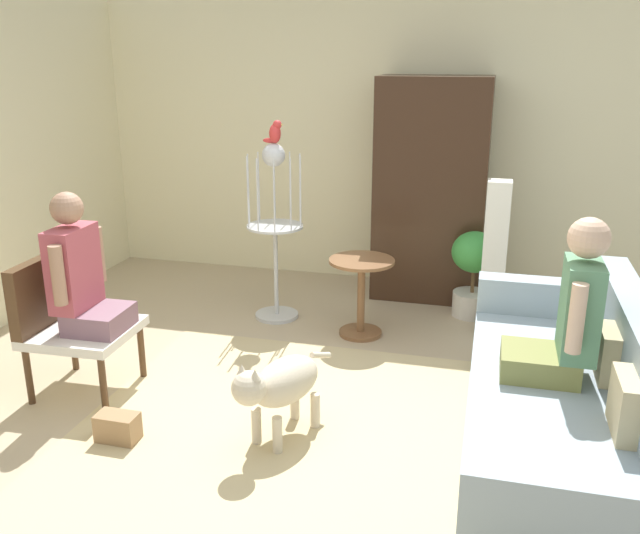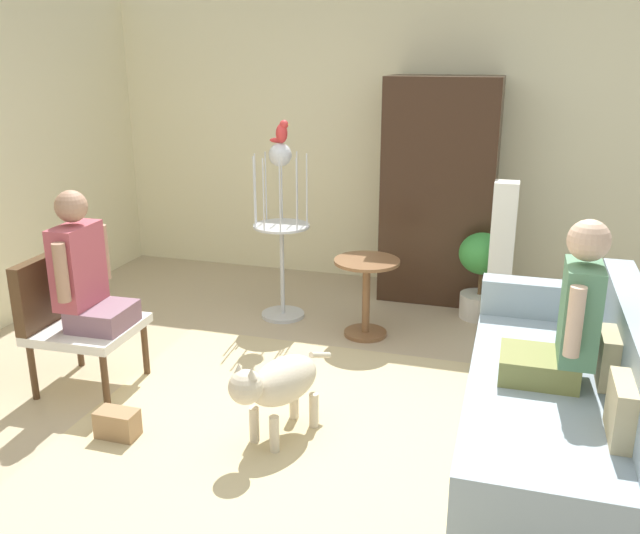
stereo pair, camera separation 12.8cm
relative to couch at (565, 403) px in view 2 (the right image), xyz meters
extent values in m
plane|color=tan|center=(-1.48, -0.03, -0.30)|extent=(6.64, 6.64, 0.00)
cube|color=beige|center=(-1.48, 2.77, 1.03)|extent=(6.13, 0.12, 2.68)
cube|color=#C6B284|center=(-1.47, -0.30, -0.30)|extent=(2.61, 2.59, 0.01)
cube|color=#8EA0AD|center=(-0.06, -0.03, -0.08)|extent=(0.94, 2.08, 0.45)
cube|color=#8EA0AD|center=(0.32, -0.03, 0.35)|extent=(0.19, 2.08, 0.40)
cube|color=#8EA0AD|center=(-0.06, 0.92, 0.26)|extent=(0.92, 0.19, 0.24)
cube|color=#C6B284|center=(0.19, -0.55, 0.29)|extent=(0.10, 0.32, 0.28)
cube|color=#C6B284|center=(0.19, 0.02, 0.29)|extent=(0.10, 0.29, 0.28)
cylinder|color=#4C331E|center=(-2.70, 0.20, -0.11)|extent=(0.04, 0.04, 0.38)
cylinder|color=#4C331E|center=(-2.69, -0.30, -0.11)|extent=(0.04, 0.04, 0.38)
cylinder|color=#4C331E|center=(-3.22, 0.18, -0.11)|extent=(0.04, 0.04, 0.38)
cylinder|color=#4C331E|center=(-3.20, -0.32, -0.11)|extent=(0.04, 0.04, 0.38)
cube|color=white|center=(-2.95, -0.06, 0.11)|extent=(0.64, 0.62, 0.06)
cube|color=#4C331E|center=(-3.22, -0.07, 0.36)|extent=(0.10, 0.60, 0.44)
cube|color=olive|center=(-0.16, -0.03, 0.22)|extent=(0.41, 0.35, 0.14)
cube|color=#598C66|center=(0.01, -0.03, 0.55)|extent=(0.18, 0.35, 0.52)
sphere|color=#DDB293|center=(0.01, -0.03, 0.93)|extent=(0.21, 0.21, 0.21)
cylinder|color=#DDB293|center=(-0.02, -0.24, 0.57)|extent=(0.08, 0.08, 0.36)
cylinder|color=#DDB293|center=(-0.03, 0.18, 0.57)|extent=(0.08, 0.08, 0.36)
cube|color=slate|center=(-2.83, -0.06, 0.21)|extent=(0.36, 0.38, 0.14)
cube|color=#B24C59|center=(-2.97, -0.06, 0.54)|extent=(0.19, 0.37, 0.52)
sphere|color=#A57A60|center=(-2.97, -0.06, 0.92)|extent=(0.20, 0.20, 0.20)
cylinder|color=#A57A60|center=(-2.94, 0.16, 0.56)|extent=(0.08, 0.08, 0.37)
cylinder|color=#A57A60|center=(-2.93, -0.29, 0.56)|extent=(0.08, 0.08, 0.37)
cylinder|color=brown|center=(-1.41, 1.29, 0.30)|extent=(0.50, 0.50, 0.02)
cylinder|color=brown|center=(-1.41, 1.29, -0.01)|extent=(0.06, 0.06, 0.59)
cylinder|color=brown|center=(-1.41, 1.29, -0.29)|extent=(0.34, 0.34, 0.03)
ellipsoid|color=beige|center=(-1.53, -0.26, 0.04)|extent=(0.43, 0.55, 0.26)
sphere|color=beige|center=(-1.65, -0.54, 0.12)|extent=(0.19, 0.19, 0.19)
cone|color=beige|center=(-1.60, -0.56, 0.22)|extent=(0.06, 0.06, 0.06)
cone|color=beige|center=(-1.69, -0.52, 0.22)|extent=(0.06, 0.06, 0.06)
cylinder|color=beige|center=(-1.40, 0.03, 0.08)|extent=(0.10, 0.18, 0.10)
cylinder|color=beige|center=(-1.52, -0.45, -0.20)|extent=(0.06, 0.06, 0.22)
cylinder|color=beige|center=(-1.67, -0.39, -0.20)|extent=(0.06, 0.06, 0.22)
cylinder|color=beige|center=(-1.39, -0.14, -0.20)|extent=(0.06, 0.06, 0.22)
cylinder|color=beige|center=(-1.54, -0.08, -0.20)|extent=(0.06, 0.06, 0.22)
cylinder|color=silver|center=(-2.16, 1.48, -0.29)|extent=(0.36, 0.36, 0.03)
cylinder|color=silver|center=(-2.16, 1.48, 0.08)|extent=(0.04, 0.04, 0.77)
cylinder|color=silver|center=(-2.16, 1.48, 0.48)|extent=(0.46, 0.46, 0.02)
cylinder|color=silver|center=(-1.95, 1.48, 0.77)|extent=(0.01, 0.01, 0.56)
cylinder|color=silver|center=(-1.99, 1.60, 0.77)|extent=(0.01, 0.01, 0.56)
cylinder|color=silver|center=(-2.10, 1.68, 0.77)|extent=(0.01, 0.01, 0.56)
cylinder|color=silver|center=(-2.23, 1.68, 0.77)|extent=(0.01, 0.01, 0.56)
cylinder|color=silver|center=(-2.34, 1.60, 0.77)|extent=(0.01, 0.01, 0.56)
cylinder|color=silver|center=(-2.38, 1.48, 0.77)|extent=(0.01, 0.01, 0.56)
cylinder|color=silver|center=(-2.34, 1.35, 0.77)|extent=(0.01, 0.01, 0.56)
cylinder|color=silver|center=(-2.23, 1.27, 0.77)|extent=(0.01, 0.01, 0.56)
cylinder|color=silver|center=(-2.10, 1.27, 0.77)|extent=(0.01, 0.01, 0.56)
cylinder|color=silver|center=(-1.99, 1.35, 0.77)|extent=(0.01, 0.01, 0.56)
sphere|color=silver|center=(-2.16, 1.48, 1.05)|extent=(0.18, 0.18, 0.18)
ellipsoid|color=red|center=(-2.15, 1.48, 1.22)|extent=(0.09, 0.10, 0.15)
sphere|color=red|center=(-2.13, 1.48, 1.29)|extent=(0.07, 0.07, 0.07)
cone|color=#D8BF4C|center=(-2.09, 1.48, 1.29)|extent=(0.03, 0.02, 0.02)
ellipsoid|color=red|center=(-2.19, 1.48, 1.17)|extent=(0.12, 0.03, 0.04)
cylinder|color=beige|center=(-0.59, 1.93, -0.20)|extent=(0.32, 0.32, 0.20)
cylinder|color=brown|center=(-0.59, 1.93, 0.00)|extent=(0.03, 0.03, 0.20)
ellipsoid|color=green|center=(-0.59, 1.93, 0.25)|extent=(0.38, 0.38, 0.34)
cube|color=#4C4742|center=(-0.43, 1.62, -0.27)|extent=(0.20, 0.20, 0.06)
cube|color=white|center=(-0.43, 1.62, 0.33)|extent=(0.18, 0.18, 1.15)
cube|color=#382316|center=(-1.01, 2.36, 0.66)|extent=(0.95, 0.56, 1.94)
cube|color=#99724C|center=(-2.44, -0.57, -0.22)|extent=(0.24, 0.14, 0.17)
camera|label=1|loc=(-0.46, -3.57, 1.83)|focal=38.13mm
camera|label=2|loc=(-0.33, -3.54, 1.83)|focal=38.13mm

